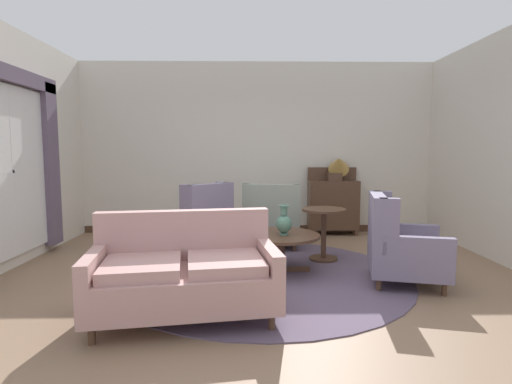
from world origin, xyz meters
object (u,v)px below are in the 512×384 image
at_px(armchair_near_window, 399,246).
at_px(side_table, 324,229).
at_px(settee, 184,274).
at_px(coffee_table, 281,240).
at_px(gramophone, 338,166).
at_px(armchair_foreground_right, 272,220).
at_px(sideboard, 333,204).
at_px(armchair_beside_settee, 197,227).
at_px(porcelain_vase, 284,223).

bearing_deg(armchair_near_window, side_table, 48.77).
xyz_separation_m(settee, side_table, (1.59, 1.85, 0.04)).
height_order(settee, armchair_near_window, armchair_near_window).
bearing_deg(armchair_near_window, coffee_table, 85.40).
bearing_deg(gramophone, settee, -121.44).
xyz_separation_m(armchair_foreground_right, gramophone, (1.20, 0.89, 0.80)).
bearing_deg(settee, side_table, 40.57).
xyz_separation_m(coffee_table, sideboard, (1.11, 2.24, 0.14)).
bearing_deg(side_table, armchair_foreground_right, 132.37).
relative_size(armchair_near_window, armchair_beside_settee, 0.88).
height_order(settee, gramophone, gramophone).
distance_m(armchair_foreground_right, armchair_near_window, 2.14).
bearing_deg(side_table, gramophone, 71.69).
xyz_separation_m(porcelain_vase, armchair_near_window, (1.26, -0.37, -0.20)).
height_order(armchair_foreground_right, armchair_near_window, same).
relative_size(porcelain_vase, settee, 0.21).
xyz_separation_m(armchair_foreground_right, armchair_beside_settee, (-1.06, -0.59, 0.01)).
xyz_separation_m(coffee_table, side_table, (0.62, 0.52, 0.03)).
distance_m(porcelain_vase, side_table, 0.85).
height_order(porcelain_vase, armchair_near_window, armchair_near_window).
distance_m(porcelain_vase, armchair_near_window, 1.33).
distance_m(settee, armchair_foreground_right, 2.74).
height_order(coffee_table, armchair_foreground_right, armchair_foreground_right).
bearing_deg(armchair_beside_settee, settee, 47.30).
bearing_deg(side_table, sideboard, 74.16).
bearing_deg(gramophone, sideboard, 118.81).
bearing_deg(armchair_foreground_right, coffee_table, 96.72).
bearing_deg(armchair_foreground_right, side_table, 137.25).
relative_size(settee, side_table, 2.43).
height_order(settee, side_table, settee).
relative_size(porcelain_vase, armchair_beside_settee, 0.31).
bearing_deg(side_table, armchair_beside_settee, 175.28).
bearing_deg(coffee_table, gramophone, 61.60).
height_order(armchair_foreground_right, sideboard, sideboard).
relative_size(coffee_table, armchair_foreground_right, 0.95).
height_order(coffee_table, armchair_beside_settee, armchair_beside_settee).
bearing_deg(side_table, armchair_near_window, -54.56).
distance_m(porcelain_vase, gramophone, 2.55).
xyz_separation_m(porcelain_vase, gramophone, (1.13, 2.20, 0.60)).
bearing_deg(coffee_table, armchair_near_window, -17.93).
relative_size(porcelain_vase, gramophone, 0.66).
bearing_deg(armchair_near_window, armchair_foreground_right, 51.95).
xyz_separation_m(settee, armchair_beside_settee, (-0.14, 1.99, 0.04)).
height_order(armchair_foreground_right, side_table, armchair_foreground_right).
xyz_separation_m(coffee_table, armchair_near_window, (1.30, -0.42, 0.03)).
relative_size(porcelain_vase, armchair_foreground_right, 0.36).
xyz_separation_m(coffee_table, settee, (-0.96, -1.33, -0.00)).
bearing_deg(porcelain_vase, coffee_table, 120.89).
height_order(porcelain_vase, side_table, porcelain_vase).
distance_m(armchair_beside_settee, side_table, 1.73).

